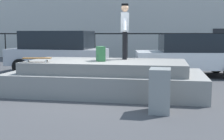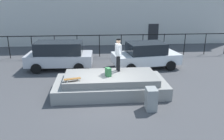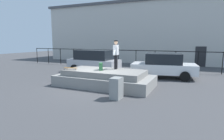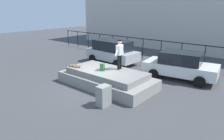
% 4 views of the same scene
% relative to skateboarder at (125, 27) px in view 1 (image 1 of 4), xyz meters
% --- Properties ---
extents(ground_plane, '(60.00, 60.00, 0.00)m').
position_rel_skateboarder_xyz_m(ground_plane, '(-0.76, -1.06, -1.87)').
color(ground_plane, '#424244').
extents(concrete_ledge, '(5.46, 2.64, 0.92)m').
position_rel_skateboarder_xyz_m(concrete_ledge, '(-0.44, -0.59, -1.45)').
color(concrete_ledge, gray).
rests_on(concrete_ledge, ground_plane).
extents(skateboarder, '(0.30, 0.98, 1.65)m').
position_rel_skateboarder_xyz_m(skateboarder, '(0.00, 0.00, 0.00)').
color(skateboarder, black).
rests_on(skateboarder, concrete_ledge).
extents(skateboard, '(0.79, 0.37, 0.12)m').
position_rel_skateboarder_xyz_m(skateboard, '(-2.23, -1.32, -0.86)').
color(skateboard, brown).
rests_on(skateboard, concrete_ledge).
extents(backpack, '(0.31, 0.34, 0.42)m').
position_rel_skateboarder_xyz_m(backpack, '(-0.57, -0.81, -0.75)').
color(backpack, '#33723F').
rests_on(backpack, concrete_ledge).
extents(car_silver_hatchback_near, '(4.27, 2.24, 1.80)m').
position_rel_skateboarder_xyz_m(car_silver_hatchback_near, '(-3.44, 3.46, -0.92)').
color(car_silver_hatchback_near, '#B7B7BC').
rests_on(car_silver_hatchback_near, ground_plane).
extents(car_white_sedan_mid, '(4.55, 2.70, 1.69)m').
position_rel_skateboarder_xyz_m(car_white_sedan_mid, '(2.20, 3.29, -1.01)').
color(car_white_sedan_mid, white).
rests_on(car_white_sedan_mid, ground_plane).
extents(utility_box, '(0.45, 0.61, 0.95)m').
position_rel_skateboarder_xyz_m(utility_box, '(1.12, -2.56, -1.40)').
color(utility_box, gray).
rests_on(utility_box, ground_plane).
extents(fence_row, '(24.06, 0.06, 1.72)m').
position_rel_skateboarder_xyz_m(fence_row, '(-0.76, 6.45, -0.70)').
color(fence_row, black).
rests_on(fence_row, ground_plane).
extents(warehouse_building, '(27.38, 7.48, 7.11)m').
position_rel_skateboarder_xyz_m(warehouse_building, '(-0.76, 14.28, 1.69)').
color(warehouse_building, beige).
rests_on(warehouse_building, ground_plane).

